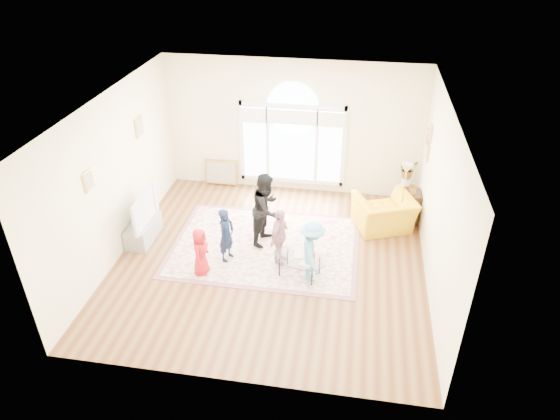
% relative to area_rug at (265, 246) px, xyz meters
% --- Properties ---
extents(ground, '(6.00, 6.00, 0.00)m').
position_rel_area_rug_xyz_m(ground, '(0.19, -0.44, -0.01)').
color(ground, '#5A3118').
rests_on(ground, ground).
extents(room_shell, '(6.00, 6.00, 6.00)m').
position_rel_area_rug_xyz_m(room_shell, '(0.19, 2.40, 1.56)').
color(room_shell, beige).
rests_on(room_shell, ground).
extents(area_rug, '(3.60, 2.60, 0.02)m').
position_rel_area_rug_xyz_m(area_rug, '(0.00, 0.00, 0.00)').
color(area_rug, beige).
rests_on(area_rug, ground).
extents(rug_border, '(3.80, 2.80, 0.01)m').
position_rel_area_rug_xyz_m(rug_border, '(0.00, 0.00, -0.00)').
color(rug_border, '#8F555B').
rests_on(rug_border, ground).
extents(tv_console, '(0.45, 1.00, 0.42)m').
position_rel_area_rug_xyz_m(tv_console, '(-2.56, -0.14, 0.20)').
color(tv_console, '#93969B').
rests_on(tv_console, ground).
extents(television, '(0.18, 1.16, 0.67)m').
position_rel_area_rug_xyz_m(television, '(-2.56, -0.14, 0.74)').
color(television, black).
rests_on(television, tv_console).
extents(coffee_table, '(1.18, 0.92, 0.54)m').
position_rel_area_rug_xyz_m(coffee_table, '(0.82, -0.82, 0.39)').
color(coffee_table, silver).
rests_on(coffee_table, ground).
extents(armchair, '(1.47, 1.39, 0.76)m').
position_rel_area_rug_xyz_m(armchair, '(2.39, 1.08, 0.37)').
color(armchair, gold).
rests_on(armchair, ground).
extents(side_cabinet, '(0.40, 0.50, 0.70)m').
position_rel_area_rug_xyz_m(side_cabinet, '(2.97, 1.54, 0.34)').
color(side_cabinet, black).
rests_on(side_cabinet, ground).
extents(floor_lamp, '(0.26, 0.26, 1.51)m').
position_rel_area_rug_xyz_m(floor_lamp, '(2.75, 1.24, 1.27)').
color(floor_lamp, black).
rests_on(floor_lamp, ground).
extents(plant_pedestal, '(0.20, 0.20, 0.70)m').
position_rel_area_rug_xyz_m(plant_pedestal, '(2.89, 2.21, 0.34)').
color(plant_pedestal, white).
rests_on(plant_pedestal, ground).
extents(potted_plant, '(0.53, 0.51, 0.47)m').
position_rel_area_rug_xyz_m(potted_plant, '(2.89, 2.21, 0.92)').
color(potted_plant, '#33722D').
rests_on(potted_plant, plant_pedestal).
extents(leaning_picture, '(0.80, 0.14, 0.62)m').
position_rel_area_rug_xyz_m(leaning_picture, '(-1.58, 2.46, -0.01)').
color(leaning_picture, tan).
rests_on(leaning_picture, ground).
extents(child_red, '(0.31, 0.47, 0.96)m').
position_rel_area_rug_xyz_m(child_red, '(-1.02, -1.05, 0.49)').
color(child_red, red).
rests_on(child_red, area_rug).
extents(child_navy, '(0.38, 0.47, 1.12)m').
position_rel_area_rug_xyz_m(child_navy, '(-0.65, -0.55, 0.57)').
color(child_navy, '#101B34').
rests_on(child_navy, area_rug).
extents(child_black, '(0.76, 0.88, 1.55)m').
position_rel_area_rug_xyz_m(child_black, '(0.00, 0.20, 0.78)').
color(child_black, black).
rests_on(child_black, area_rug).
extents(child_pink, '(0.46, 0.74, 1.17)m').
position_rel_area_rug_xyz_m(child_pink, '(0.38, -0.48, 0.60)').
color(child_pink, '#C68797').
rests_on(child_pink, area_rug).
extents(child_blue, '(0.66, 0.89, 1.24)m').
position_rel_area_rug_xyz_m(child_blue, '(1.05, -0.90, 0.63)').
color(child_blue, '#60B0D7').
rests_on(child_blue, area_rug).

